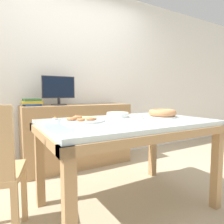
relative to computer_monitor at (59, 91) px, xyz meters
name	(u,v)px	position (x,y,z in m)	size (l,w,h in m)	color
ground_plane	(127,206)	(0.26, -1.19, -1.05)	(12.00, 12.00, 0.00)	tan
wall_back	(70,74)	(0.26, 0.30, 0.25)	(8.00, 0.10, 2.60)	white
dining_table	(128,131)	(0.26, -1.19, -0.37)	(1.45, 0.95, 0.78)	silver
sideboard	(78,135)	(0.26, 0.00, -0.62)	(1.47, 0.44, 0.86)	tan
computer_monitor	(59,91)	(0.00, 0.00, 0.00)	(0.42, 0.20, 0.38)	#262628
book_stack	(32,102)	(-0.33, 0.00, -0.15)	(0.24, 0.19, 0.09)	#23478C
cake_chocolate_round	(162,113)	(0.67, -1.19, -0.23)	(0.28, 0.28, 0.08)	white
pastry_platter	(83,120)	(-0.11, -1.09, -0.25)	(0.35, 0.35, 0.04)	white
plate_stack	(118,115)	(0.29, -0.98, -0.24)	(0.21, 0.21, 0.05)	white
tealight_right_edge	(55,119)	(-0.28, -0.86, -0.26)	(0.04, 0.04, 0.04)	silver
tealight_centre	(142,118)	(0.41, -1.21, -0.26)	(0.04, 0.04, 0.04)	silver
tealight_near_front	(166,114)	(0.85, -1.06, -0.26)	(0.04, 0.04, 0.04)	silver
tealight_near_cakes	(76,117)	(-0.08, -0.83, -0.26)	(0.04, 0.04, 0.04)	silver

